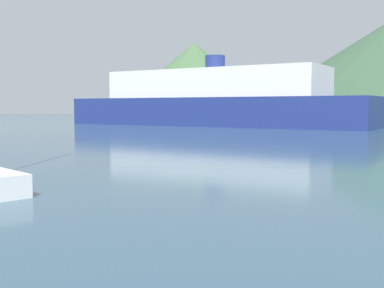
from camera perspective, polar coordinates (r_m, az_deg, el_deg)
The scene contains 2 objects.
ferry_distant at distance 54.84m, azimuth 2.73°, elevation 5.10°, with size 36.49×17.41×7.87m.
hill_west at distance 87.36m, azimuth 0.29°, elevation 7.52°, with size 32.04×32.04×13.58m.
Camera 1 is at (4.62, 2.21, 2.17)m, focal length 45.00 mm.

